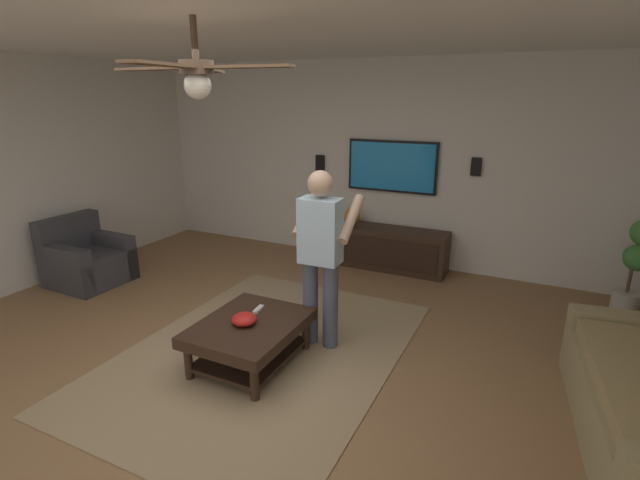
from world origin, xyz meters
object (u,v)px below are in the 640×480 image
(tv, at_px, (392,166))
(wall_speaker_right, at_px, (320,163))
(person_standing, at_px, (321,250))
(remote_white, at_px, (258,309))
(coffee_table, at_px, (250,333))
(bowl, at_px, (244,319))
(armchair, at_px, (87,261))
(potted_plant_tall, at_px, (640,260))
(wall_speaker_left, at_px, (476,167))
(media_console, at_px, (383,248))
(ceiling_fan, at_px, (196,73))
(vase_round, at_px, (352,216))

(tv, height_order, wall_speaker_right, tv)
(person_standing, relative_size, remote_white, 10.93)
(coffee_table, height_order, bowl, bowl)
(armchair, height_order, remote_white, armchair)
(person_standing, height_order, potted_plant_tall, person_standing)
(armchair, height_order, wall_speaker_left, wall_speaker_left)
(potted_plant_tall, bearing_deg, coffee_table, 130.18)
(media_console, xyz_separation_m, wall_speaker_right, (0.25, 1.06, 1.04))
(remote_white, distance_m, wall_speaker_left, 3.29)
(wall_speaker_left, bearing_deg, tv, 90.71)
(remote_white, bearing_deg, media_console, -13.18)
(remote_white, height_order, wall_speaker_left, wall_speaker_left)
(person_standing, relative_size, wall_speaker_right, 7.45)
(coffee_table, relative_size, wall_speaker_right, 4.55)
(wall_speaker_left, relative_size, ceiling_fan, 0.18)
(coffee_table, xyz_separation_m, remote_white, (0.22, 0.05, 0.12))
(potted_plant_tall, xyz_separation_m, remote_white, (-2.39, 3.15, -0.19))
(media_console, xyz_separation_m, vase_round, (0.01, 0.46, 0.39))
(wall_speaker_left, bearing_deg, ceiling_fan, 162.98)
(person_standing, relative_size, wall_speaker_left, 7.45)
(potted_plant_tall, height_order, remote_white, potted_plant_tall)
(wall_speaker_right, bearing_deg, wall_speaker_left, -90.00)
(media_console, bearing_deg, tv, 180.00)
(armchair, height_order, vase_round, armchair)
(armchair, bearing_deg, vase_round, 39.83)
(coffee_table, distance_m, person_standing, 0.95)
(tv, bearing_deg, bowl, -4.97)
(armchair, height_order, bowl, armchair)
(media_console, height_order, wall_speaker_left, wall_speaker_left)
(bowl, bearing_deg, wall_speaker_left, -23.32)
(person_standing, bearing_deg, tv, 1.47)
(wall_speaker_left, relative_size, wall_speaker_right, 1.00)
(coffee_table, height_order, remote_white, remote_white)
(tv, bearing_deg, potted_plant_tall, 81.67)
(person_standing, bearing_deg, ceiling_fan, 168.37)
(potted_plant_tall, distance_m, ceiling_fan, 4.73)
(bowl, xyz_separation_m, remote_white, (0.27, 0.04, -0.04))
(vase_round, bearing_deg, coffee_table, -175.80)
(vase_round, bearing_deg, person_standing, -164.78)
(wall_speaker_left, bearing_deg, bowl, 156.68)
(armchair, height_order, person_standing, person_standing)
(tv, distance_m, bowl, 3.22)
(tv, xyz_separation_m, remote_white, (-2.81, 0.31, -0.92))
(coffee_table, xyz_separation_m, tv, (3.03, -0.25, 1.04))
(tv, xyz_separation_m, potted_plant_tall, (-0.42, -2.84, -0.74))
(person_standing, distance_m, potted_plant_tall, 3.40)
(coffee_table, xyz_separation_m, bowl, (-0.05, 0.01, 0.15))
(wall_speaker_left, height_order, ceiling_fan, ceiling_fan)
(tv, relative_size, vase_round, 5.47)
(person_standing, xyz_separation_m, ceiling_fan, (-1.25, 0.21, 1.44))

